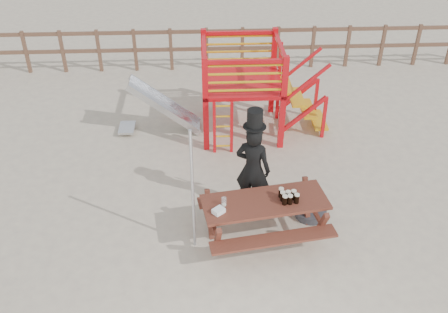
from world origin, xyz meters
TOP-DOWN VIEW (x-y plane):
  - ground at (0.00, 0.00)m, footprint 60.00×60.00m
  - back_fence at (0.00, 7.00)m, footprint 15.09×0.09m
  - playground_fort at (0.12, 3.58)m, footprint 4.71×1.84m
  - picnic_table at (0.31, -0.03)m, footprint 2.24×1.71m
  - man_with_hat at (0.18, 0.76)m, footprint 0.74×0.63m
  - metal_pole at (-0.85, -0.16)m, footprint 0.05×0.05m
  - parasol_base at (1.22, 0.49)m, footprint 0.56×0.56m
  - paper_bag at (-0.46, -0.29)m, footprint 0.23×0.22m
  - stout_pints at (0.68, -0.04)m, footprint 0.31×0.28m
  - empty_glasses at (-0.37, -0.11)m, footprint 0.08×0.08m

SIDE VIEW (x-z plane):
  - ground at x=0.00m, z-range 0.00..0.00m
  - parasol_base at x=1.22m, z-range -0.05..0.19m
  - picnic_table at x=0.31m, z-range 0.10..0.89m
  - back_fence at x=0.00m, z-range 0.14..1.34m
  - paper_bag at x=-0.46m, z-range 0.79..0.87m
  - empty_glasses at x=-0.37m, z-range 0.78..0.93m
  - stout_pints at x=0.68m, z-range 0.79..0.96m
  - man_with_hat at x=0.18m, z-range -0.11..1.93m
  - playground_fort at x=0.12m, z-range 0.02..2.12m
  - metal_pole at x=-0.85m, z-range 0.00..2.25m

